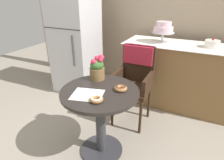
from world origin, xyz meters
The scene contains 12 objects.
ground_plane centered at (0.00, 0.00, 0.00)m, with size 8.00×8.00×0.00m, color gray.
back_wall centered at (0.00, 1.85, 1.35)m, with size 4.80×0.10×2.70m, color tan.
cafe_table centered at (0.00, 0.00, 0.51)m, with size 0.72×0.72×0.72m.
wicker_chair centered at (0.09, 0.71, 0.64)m, with size 0.42×0.45×0.95m.
paper_napkin centered at (-0.06, -0.12, 0.72)m, with size 0.26×0.22×0.00m, color white.
donut_front centered at (0.07, -0.18, 0.74)m, with size 0.11×0.11×0.04m.
donut_mid centered at (0.17, 0.08, 0.74)m, with size 0.12×0.12×0.04m.
flower_vase centered at (-0.14, 0.21, 0.83)m, with size 0.15×0.15×0.25m.
display_counter centered at (0.55, 1.30, 0.45)m, with size 1.56×0.62×0.90m.
tiered_cake_stand centered at (0.26, 1.30, 1.08)m, with size 0.30×0.30×0.28m.
round_layer_cake centered at (0.87, 1.30, 0.95)m, with size 0.17×0.17×0.11m.
refrigerator centered at (-1.05, 1.10, 0.85)m, with size 0.64×0.63×1.70m.
Camera 1 is at (0.75, -1.30, 1.52)m, focal length 30.19 mm.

